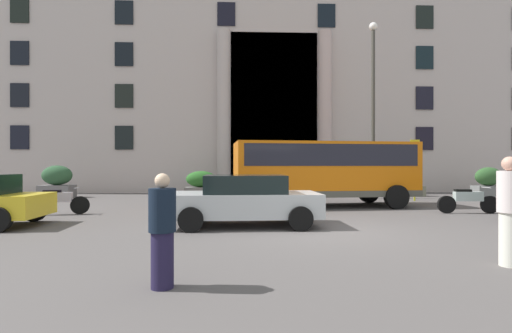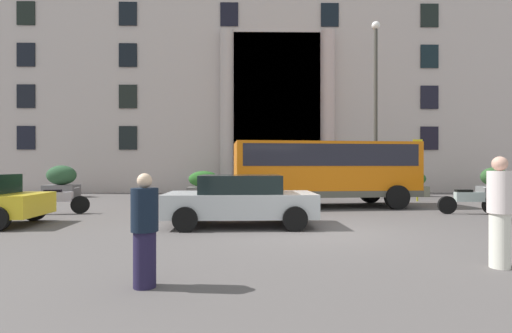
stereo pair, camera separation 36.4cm
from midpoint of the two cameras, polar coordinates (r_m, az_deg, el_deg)
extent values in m
cube|color=#4E4948|center=(9.58, 10.82, -9.99)|extent=(80.00, 64.00, 0.12)
cube|color=#B1A39F|center=(27.43, 3.27, 12.37)|extent=(37.54, 9.00, 14.88)
cube|color=black|center=(22.60, 3.70, 8.23)|extent=(5.20, 0.12, 9.62)
cylinder|color=#AEA09D|center=(22.25, -4.04, 8.36)|extent=(0.80, 0.80, 9.62)
cylinder|color=#B69E9A|center=(22.72, 11.40, 8.18)|extent=(0.80, 0.80, 9.62)
cube|color=black|center=(25.84, -31.38, 3.77)|extent=(1.06, 0.08, 1.40)
cube|color=black|center=(23.37, -18.56, 4.17)|extent=(1.06, 0.08, 1.40)
cube|color=black|center=(24.79, 25.38, 3.93)|extent=(1.06, 0.08, 1.40)
cube|color=black|center=(26.11, -31.38, 9.16)|extent=(1.06, 0.08, 1.40)
cube|color=black|center=(23.67, -18.56, 10.11)|extent=(1.06, 0.08, 1.40)
cube|color=black|center=(25.08, 25.38, 9.54)|extent=(1.06, 0.08, 1.40)
cube|color=black|center=(26.61, -31.39, 14.39)|extent=(1.06, 0.08, 1.40)
cube|color=black|center=(24.22, -18.57, 15.84)|extent=(1.06, 0.08, 1.40)
cube|color=black|center=(25.59, 25.39, 14.97)|extent=(1.06, 0.08, 1.40)
cube|color=black|center=(27.32, -31.40, 19.38)|extent=(1.06, 0.08, 1.40)
cube|color=black|center=(24.99, -18.57, 21.27)|extent=(1.06, 0.08, 1.40)
cube|color=black|center=(23.99, -3.65, 22.21)|extent=(1.06, 0.08, 1.40)
cube|color=black|center=(24.46, 11.67, 21.76)|extent=(1.06, 0.08, 1.40)
cube|color=black|center=(26.33, 25.39, 20.14)|extent=(1.06, 0.08, 1.40)
cube|color=orange|center=(15.06, 10.95, -0.37)|extent=(7.20, 3.07, 2.08)
cube|color=black|center=(15.06, 10.95, 1.64)|extent=(6.78, 3.06, 0.81)
cube|color=black|center=(16.39, 22.49, 0.89)|extent=(0.25, 2.05, 1.01)
cube|color=#4D4C42|center=(15.09, 10.94, -3.88)|extent=(7.20, 3.11, 0.24)
cylinder|color=black|center=(17.10, 17.63, -3.81)|extent=(0.92, 0.36, 0.90)
cylinder|color=black|center=(14.90, 21.41, -4.40)|extent=(0.92, 0.36, 0.90)
cylinder|color=black|center=(15.78, 1.07, -4.14)|extent=(0.92, 0.36, 0.90)
cylinder|color=black|center=(13.37, 2.37, -4.91)|extent=(0.92, 0.36, 0.90)
cylinder|color=#979417|center=(18.60, 23.96, -0.61)|extent=(0.08, 0.08, 2.77)
cube|color=yellow|center=(18.59, 24.00, 2.89)|extent=(0.44, 0.03, 0.60)
cube|color=#63605F|center=(20.31, -7.50, -3.80)|extent=(1.69, 0.91, 0.47)
ellipsoid|color=#286023|center=(20.27, -7.51, -1.91)|extent=(1.63, 0.82, 0.87)
cube|color=slate|center=(23.45, 33.02, -3.19)|extent=(1.52, 0.82, 0.55)
ellipsoid|color=#2C5328|center=(23.42, 33.02, -1.31)|extent=(1.46, 0.74, 1.00)
cube|color=slate|center=(21.70, -27.18, -3.34)|extent=(1.59, 0.97, 0.63)
ellipsoid|color=#294E2F|center=(21.66, -27.18, -1.18)|extent=(1.52, 0.87, 1.01)
cube|color=slate|center=(19.52, 4.59, -3.91)|extent=(1.68, 0.92, 0.50)
ellipsoid|color=#205022|center=(19.48, 4.59, -1.94)|extent=(1.61, 0.83, 0.84)
cube|color=#686956|center=(21.37, 23.34, -3.51)|extent=(1.42, 0.81, 0.54)
ellipsoid|color=#235122|center=(21.34, 23.34, -1.73)|extent=(1.36, 0.73, 0.79)
cube|color=#B1B6B8|center=(10.12, -1.37, -5.78)|extent=(4.02, 1.93, 0.62)
cube|color=black|center=(10.08, -1.37, -2.67)|extent=(2.19, 1.66, 0.48)
cylinder|color=black|center=(11.16, 5.55, -6.63)|extent=(0.63, 0.22, 0.62)
cylinder|color=black|center=(9.38, 7.10, -7.93)|extent=(0.63, 0.22, 0.62)
cylinder|color=black|center=(11.12, -8.47, -6.66)|extent=(0.63, 0.22, 0.62)
cylinder|color=black|center=(9.32, -9.67, -7.98)|extent=(0.63, 0.22, 0.62)
cylinder|color=black|center=(12.76, -30.08, -5.80)|extent=(0.63, 0.24, 0.62)
cylinder|color=black|center=(13.92, -24.62, -5.34)|extent=(0.61, 0.19, 0.60)
cylinder|color=black|center=(14.33, -29.90, -5.19)|extent=(0.61, 0.21, 0.60)
cube|color=#BBB1BC|center=(14.09, -27.30, -4.13)|extent=(0.90, 0.37, 0.32)
cube|color=black|center=(14.13, -28.00, -3.39)|extent=(0.54, 0.28, 0.12)
cylinder|color=#A5A5A8|center=(13.91, -25.05, -2.95)|extent=(0.12, 0.55, 0.03)
cylinder|color=black|center=(14.88, 32.94, -5.00)|extent=(0.61, 0.14, 0.60)
cylinder|color=black|center=(14.22, 27.86, -5.23)|extent=(0.61, 0.16, 0.60)
cube|color=#ADBFB8|center=(14.51, 30.46, -4.01)|extent=(0.94, 0.30, 0.32)
cube|color=black|center=(14.42, 29.82, -3.32)|extent=(0.53, 0.24, 0.12)
cylinder|color=#A5A5A8|center=(14.78, 32.55, -2.78)|extent=(0.07, 0.55, 0.03)
cylinder|color=black|center=(12.55, 0.78, -5.93)|extent=(0.61, 0.24, 0.60)
cylinder|color=black|center=(12.25, -5.46, -6.08)|extent=(0.61, 0.26, 0.60)
cube|color=#B1180F|center=(12.36, -2.30, -4.72)|extent=(0.91, 0.45, 0.32)
cube|color=black|center=(12.30, -3.12, -3.90)|extent=(0.55, 0.32, 0.12)
cylinder|color=#A5A5A8|center=(12.47, 0.30, -3.29)|extent=(0.16, 0.54, 0.03)
cylinder|color=#1E1936|center=(5.29, -14.72, -13.56)|extent=(0.30, 0.30, 0.75)
cylinder|color=black|center=(5.17, -14.73, -6.41)|extent=(0.36, 0.36, 0.58)
sphere|color=beige|center=(5.14, -14.73, -2.11)|extent=(0.20, 0.20, 0.20)
cylinder|color=silver|center=(7.27, 34.45, -9.32)|extent=(0.30, 0.30, 0.87)
cylinder|color=beige|center=(7.18, 34.46, -3.24)|extent=(0.36, 0.36, 0.67)
sphere|color=tan|center=(7.17, 34.46, 0.36)|extent=(0.23, 0.23, 0.23)
cylinder|color=#3A3832|center=(19.44, 18.35, 7.64)|extent=(0.18, 0.18, 8.33)
sphere|color=white|center=(20.47, 18.36, 19.79)|extent=(0.40, 0.40, 0.40)
camera|label=1|loc=(0.18, -89.31, 0.00)|focal=26.16mm
camera|label=2|loc=(0.18, 90.69, 0.00)|focal=26.16mm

